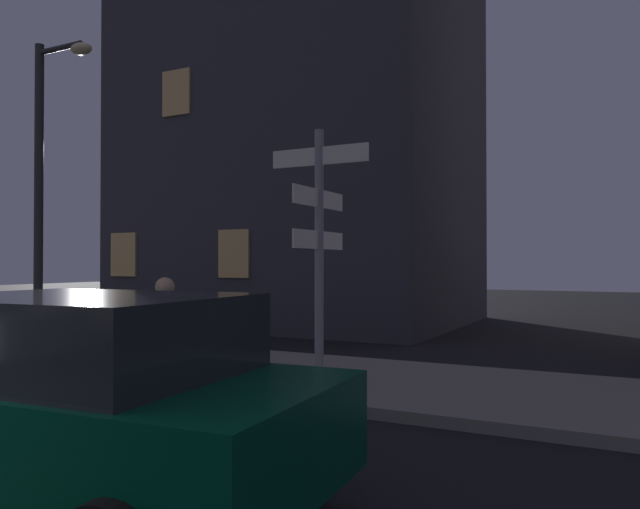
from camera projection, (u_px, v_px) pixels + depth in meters
sidewalk_kerb at (296, 375)px, 9.21m from camera, size 40.00×3.31×0.14m
signpost at (319, 235)px, 8.09m from camera, size 1.42×1.40×3.40m
street_lamp at (46, 169)px, 11.04m from camera, size 1.37×0.28×5.63m
car_far_oncoming at (65, 399)px, 4.27m from camera, size 4.11×2.20×1.55m
cyclist at (168, 354)px, 6.88m from camera, size 1.82×0.33×1.61m
building_left_block at (306, 63)px, 18.59m from camera, size 9.23×7.59×15.76m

